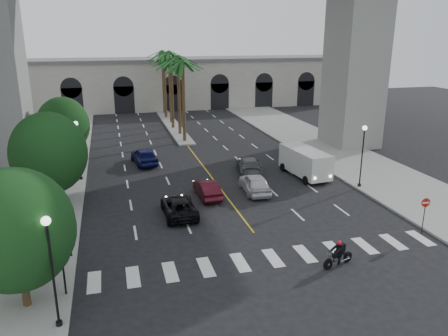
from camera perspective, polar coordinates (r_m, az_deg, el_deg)
The scene contains 27 objects.
ground at distance 27.22m, azimuth 5.29°, elevation -10.16°, with size 140.00×140.00×0.00m, color black.
sidewalk_left at distance 40.14m, azimuth -23.33°, elevation -2.30°, with size 8.00×100.00×0.15m, color gray.
sidewalk_right at distance 46.11m, azimuth 16.52°, elevation 0.81°, with size 8.00×100.00×0.15m, color gray.
median at distance 62.48m, azimuth -6.74°, elevation 5.57°, with size 2.00×24.00×0.20m, color gray.
pier_building at distance 78.55m, azimuth -8.70°, elevation 10.91°, with size 71.00×10.50×8.50m.
palm_a at distance 51.48m, azimuth -5.42°, elevation 13.29°, with size 3.20×3.20×10.30m.
palm_b at distance 55.42m, azimuth -6.04°, elevation 13.82°, with size 3.20×3.20×10.60m.
palm_c at distance 59.35m, azimuth -6.95°, elevation 13.55°, with size 3.20×3.20×10.10m.
palm_d at distance 63.32m, azimuth -7.19°, elevation 14.42°, with size 3.20×3.20×10.90m.
palm_e at distance 67.27m, azimuth -7.88°, elevation 14.16°, with size 3.20×3.20×10.40m.
palm_f at distance 71.26m, azimuth -8.07°, elevation 14.52°, with size 3.20×3.20×10.70m.
street_tree_near at distance 21.82m, azimuth -25.51°, elevation -7.34°, with size 5.20×5.20×6.89m.
street_tree_mid at distance 33.96m, azimuth -21.91°, elevation 1.82°, with size 5.44×5.44×7.21m.
street_tree_far at distance 45.67m, azimuth -20.26°, elevation 5.26°, with size 5.04×5.04×6.68m.
lamp_post_left_near at distance 20.10m, azimuth -21.63°, elevation -11.48°, with size 0.40×0.40×5.35m.
lamp_post_left_far at distance 39.83m, azimuth -18.56°, elevation 2.81°, with size 0.40×0.40×5.35m.
lamp_post_right at distance 37.73m, azimuth 17.65°, elevation 2.14°, with size 0.40×0.40×5.35m.
traffic_signal_near at distance 22.62m, azimuth -20.52°, elevation -10.09°, with size 0.25×0.18×3.65m.
traffic_signal_far at distance 26.25m, azimuth -19.79°, elevation -6.19°, with size 0.25×0.18×3.65m.
motorcycle_rider at distance 25.60m, azimuth 14.82°, elevation -10.81°, with size 2.08×0.81×1.55m.
car_a at distance 35.72m, azimuth 4.03°, elevation -1.99°, with size 1.86×4.63×1.58m, color silver.
car_b at distance 34.66m, azimuth -2.22°, elevation -2.73°, with size 1.46×4.19×1.38m, color #430D18.
car_c at distance 31.40m, azimuth -5.91°, elevation -5.03°, with size 2.19×4.76×1.32m, color black.
car_d at distance 40.91m, azimuth 3.26°, elevation 0.41°, with size 2.01×4.95×1.44m, color #5C5E61.
car_e at distance 44.15m, azimuth -10.38°, elevation 1.56°, with size 1.97×4.89×1.67m, color #10134E.
cargo_van at distance 40.11m, azimuth 10.56°, elevation 0.82°, with size 2.87×6.09×2.51m.
do_not_enter_sign at distance 30.80m, azimuth 24.77°, elevation -4.78°, with size 0.60×0.11×2.47m.
Camera 1 is at (-8.58, -22.65, 12.42)m, focal length 35.00 mm.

